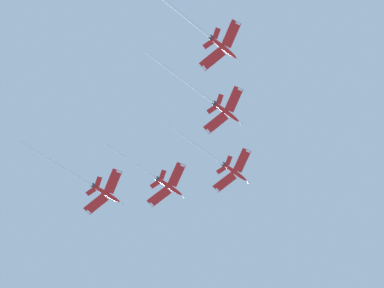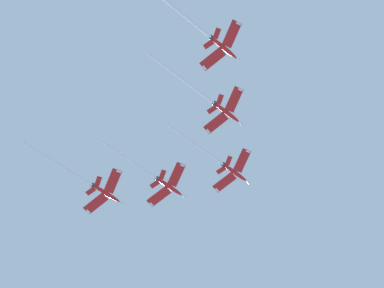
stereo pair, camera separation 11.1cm
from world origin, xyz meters
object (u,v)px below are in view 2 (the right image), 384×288
Objects in this scene: jet_lead at (223,164)px; jet_left_wing at (159,180)px; jet_right_outer at (204,32)px; jet_left_outer at (88,182)px; jet_right_wing at (211,101)px.

jet_lead is 24.46m from jet_left_wing.
jet_right_outer is (26.36, -40.12, -10.12)m from jet_lead.
jet_left_wing is at bearing 149.34° from jet_right_outer.
jet_right_outer is at bearing -9.31° from jet_left_outer.
jet_left_outer reaches higher than jet_right_outer.
jet_lead is at bearing 36.84° from jet_left_outer.
jet_left_wing is at bearing 43.04° from jet_left_outer.
jet_right_wing is 0.98× the size of jet_right_outer.
jet_left_outer is (-39.21, -29.37, -8.97)m from jet_lead.
jet_left_wing is at bearing -149.66° from jet_lead.
jet_right_wing is at bearing 9.10° from jet_left_outer.
jet_left_wing is 0.87× the size of jet_right_wing.
jet_lead is 0.94× the size of jet_left_outer.
jet_right_wing is 24.05m from jet_right_outer.
jet_right_wing is at bearing -59.31° from jet_lead.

